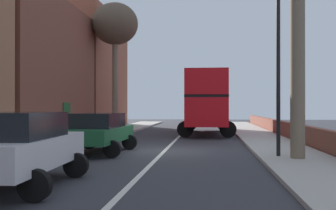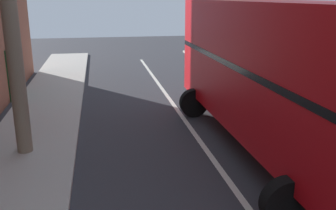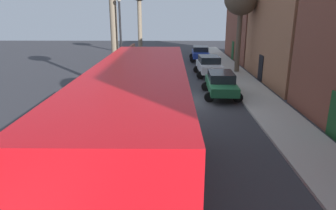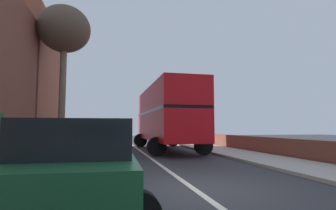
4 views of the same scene
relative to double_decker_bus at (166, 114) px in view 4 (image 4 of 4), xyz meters
The scene contains 5 objects.
ground_plane 11.24m from the double_decker_bus, 98.90° to the right, with size 84.00×84.00×0.00m, color #333338.
road_centre_line 11.24m from the double_decker_bus, 98.90° to the right, with size 0.16×54.00×0.01m, color silver.
double_decker_bus is the anchor object (origin of this frame).
parked_car_green_left_1 12.83m from the double_decker_bus, 109.25° to the right, with size 2.52×4.62×1.60m.
street_tree_left_2 8.62m from the double_decker_bus, behind, with size 3.33×3.33×9.31m.
Camera 4 is at (-2.07, -6.19, 1.48)m, focal length 28.41 mm.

